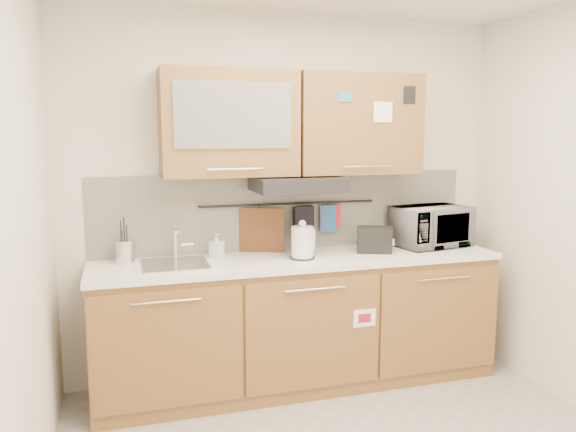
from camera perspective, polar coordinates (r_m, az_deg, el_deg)
wall_back at (r=4.11m, az=-0.08°, el=1.89°), size 3.20×0.00×3.20m
wall_left at (r=2.50m, az=-26.40°, el=-3.29°), size 0.00×3.00×3.00m
base_cabinet at (r=4.03m, az=1.19°, el=-11.34°), size 2.80×0.64×0.88m
countertop at (r=3.89m, az=1.23°, el=-4.48°), size 2.82×0.62×0.04m
backsplash at (r=4.11m, az=-0.03°, el=0.49°), size 2.80×0.02×0.56m
upper_cabinets at (r=3.91m, az=0.60°, el=9.34°), size 1.82×0.37×0.70m
range_hood at (r=3.86m, az=0.98°, el=3.26°), size 0.60×0.46×0.10m
sink at (r=3.73m, az=-11.40°, el=-4.80°), size 0.42×0.40×0.26m
utensil_rail at (r=4.07m, az=0.12°, el=1.26°), size 1.30×0.02×0.02m
utensil_crock at (r=3.84m, az=-16.23°, el=-3.46°), size 0.16×0.16×0.30m
kettle at (r=3.81m, az=1.47°, el=-2.80°), size 0.20×0.20×0.27m
toaster at (r=4.06m, az=8.76°, el=-2.36°), size 0.28×0.22×0.18m
microwave at (r=4.37m, az=14.27°, el=-1.02°), size 0.60×0.47×0.30m
soap_bottle at (r=3.88m, az=-7.27°, el=-2.99°), size 0.11×0.11×0.17m
cutting_board at (r=4.03m, az=-2.84°, el=-2.16°), size 0.33×0.15×0.42m
oven_mitt at (r=4.17m, az=4.07°, el=-0.24°), size 0.12×0.05×0.20m
dark_pouch at (r=4.11m, az=1.59°, el=-0.66°), size 0.16×0.06×0.24m
pot_holder at (r=4.17m, az=4.40°, el=-0.05°), size 0.14×0.03×0.17m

